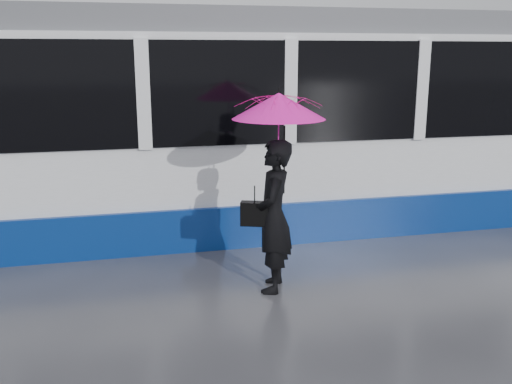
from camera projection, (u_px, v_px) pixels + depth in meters
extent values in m
plane|color=#2F2F35|center=(228.00, 284.00, 6.92)|extent=(90.00, 90.00, 0.00)
cube|color=#3F3D38|center=(206.00, 238.00, 8.60)|extent=(34.00, 0.07, 0.02)
cube|color=#3F3D38|center=(194.00, 213.00, 9.96)|extent=(34.00, 0.07, 0.02)
cube|color=white|center=(297.00, 129.00, 9.30)|extent=(24.00, 2.40, 2.95)
cube|color=navy|center=(296.00, 201.00, 9.58)|extent=(24.00, 2.56, 0.62)
cube|color=black|center=(298.00, 87.00, 9.14)|extent=(23.00, 2.48, 1.40)
cube|color=#58595F|center=(299.00, 24.00, 8.91)|extent=(23.60, 2.20, 0.35)
imported|color=black|center=(274.00, 216.00, 6.58)|extent=(0.62, 0.76, 1.78)
imported|color=#E0124F|center=(278.00, 131.00, 6.36)|extent=(1.25, 1.26, 0.89)
cone|color=#E0124F|center=(279.00, 106.00, 6.29)|extent=(1.34, 1.34, 0.29)
cylinder|color=black|center=(279.00, 91.00, 6.25)|extent=(0.01, 0.01, 0.07)
cylinder|color=black|center=(284.00, 160.00, 6.47)|extent=(0.02, 0.02, 0.78)
cube|color=black|center=(255.00, 214.00, 6.54)|extent=(0.35, 0.24, 0.28)
cylinder|color=black|center=(255.00, 194.00, 6.48)|extent=(0.01, 0.01, 0.18)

